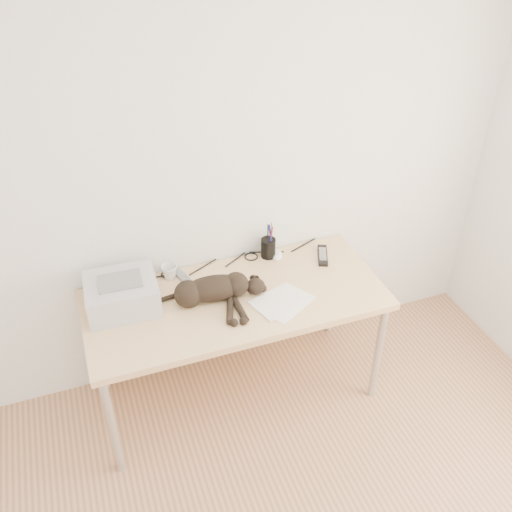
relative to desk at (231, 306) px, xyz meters
name	(u,v)px	position (x,y,z in m)	size (l,w,h in m)	color
wall_back	(212,173)	(0.00, 0.27, 0.69)	(3.50, 3.50, 0.00)	white
desk	(231,306)	(0.00, 0.00, 0.00)	(1.60, 0.70, 0.74)	#DDAE81
printer	(122,294)	(-0.57, 0.04, 0.22)	(0.37, 0.32, 0.17)	#AFAFB4
papers	(283,302)	(0.22, -0.21, 0.14)	(0.36, 0.31, 0.01)	white
cat	(211,291)	(-0.13, -0.07, 0.20)	(0.65, 0.34, 0.15)	black
mug	(169,272)	(-0.29, 0.19, 0.17)	(0.09, 0.09, 0.08)	silver
pen_cup	(268,248)	(0.30, 0.20, 0.19)	(0.09, 0.09, 0.22)	black
remote_grey	(183,277)	(-0.22, 0.16, 0.14)	(0.05, 0.17, 0.02)	slate
remote_black	(323,255)	(0.59, 0.09, 0.14)	(0.05, 0.19, 0.02)	black
mouse	(277,253)	(0.35, 0.19, 0.15)	(0.07, 0.11, 0.04)	white
cable_tangle	(218,264)	(0.00, 0.22, 0.14)	(1.36, 0.08, 0.01)	black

